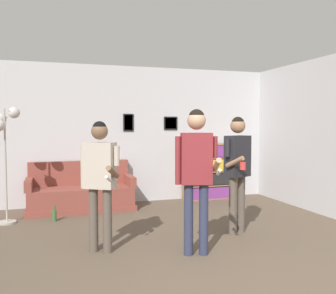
{
  "coord_description": "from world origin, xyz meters",
  "views": [
    {
      "loc": [
        -1.76,
        -2.65,
        1.54
      ],
      "look_at": [
        -0.19,
        2.33,
        1.23
      ],
      "focal_mm": 40.0,
      "sensor_mm": 36.0,
      "label": 1
    }
  ],
  "objects": [
    {
      "name": "floor_lamp",
      "position": [
        -2.43,
        3.63,
        1.41
      ],
      "size": [
        0.39,
        0.42,
        1.83
      ],
      "color": "#ADA89E",
      "rests_on": "ground_plane"
    },
    {
      "name": "bookshelf",
      "position": [
        1.41,
        4.47,
        0.57
      ],
      "size": [
        1.15,
        0.3,
        1.15
      ],
      "color": "olive",
      "rests_on": "ground_plane"
    },
    {
      "name": "couch",
      "position": [
        -1.24,
        4.27,
        0.29
      ],
      "size": [
        1.89,
        0.8,
        0.86
      ],
      "color": "brown",
      "rests_on": "ground_plane"
    },
    {
      "name": "drinking_cup",
      "position": [
        1.37,
        4.47,
        1.21
      ],
      "size": [
        0.08,
        0.08,
        0.11
      ],
      "color": "blue",
      "rests_on": "bookshelf"
    },
    {
      "name": "person_player_foreground_left",
      "position": [
        -1.2,
        1.86,
        0.97
      ],
      "size": [
        0.44,
        0.58,
        1.59
      ],
      "color": "brown",
      "rests_on": "ground_plane"
    },
    {
      "name": "person_watcher_holding_cup",
      "position": [
        0.76,
        2.06,
        1.02
      ],
      "size": [
        0.47,
        0.53,
        1.66
      ],
      "color": "brown",
      "rests_on": "ground_plane"
    },
    {
      "name": "wall_back",
      "position": [
        0.0,
        4.69,
        1.35
      ],
      "size": [
        7.73,
        0.08,
        2.7
      ],
      "color": "silver",
      "rests_on": "ground_plane"
    },
    {
      "name": "person_player_foreground_center",
      "position": [
        -0.13,
        1.41,
        1.07
      ],
      "size": [
        0.49,
        0.54,
        1.73
      ],
      "color": "#2D334C",
      "rests_on": "ground_plane"
    },
    {
      "name": "bottle_on_floor",
      "position": [
        -1.72,
        3.54,
        0.1
      ],
      "size": [
        0.07,
        0.07,
        0.26
      ],
      "color": "#3D6638",
      "rests_on": "ground_plane"
    }
  ]
}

